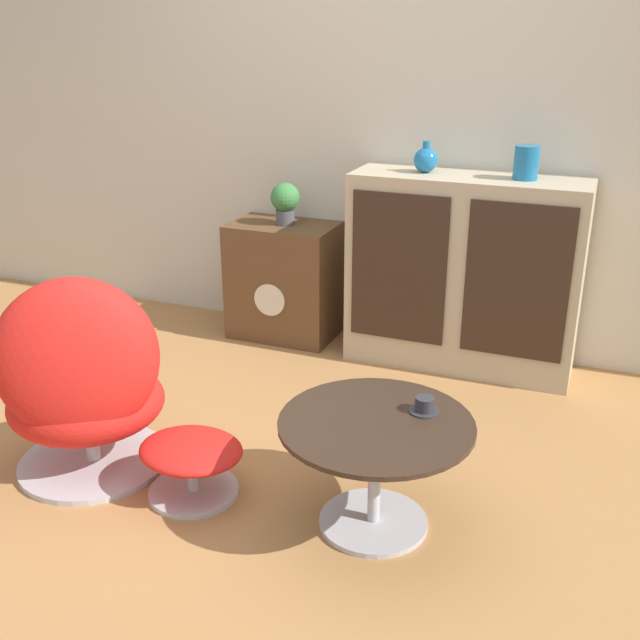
# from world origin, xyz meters

# --- Properties ---
(ground_plane) EXTENTS (12.00, 12.00, 0.00)m
(ground_plane) POSITION_xyz_m (0.00, 0.00, 0.00)
(ground_plane) COLOR #A87542
(wall_back) EXTENTS (6.40, 0.06, 2.60)m
(wall_back) POSITION_xyz_m (0.00, 1.69, 1.30)
(wall_back) COLOR beige
(wall_back) RESTS_ON ground_plane
(sideboard) EXTENTS (1.14, 0.40, 0.99)m
(sideboard) POSITION_xyz_m (0.48, 1.47, 0.49)
(sideboard) COLOR tan
(sideboard) RESTS_ON ground_plane
(tv_console) EXTENTS (0.58, 0.38, 0.65)m
(tv_console) POSITION_xyz_m (-0.53, 1.48, 0.32)
(tv_console) COLOR brown
(tv_console) RESTS_ON ground_plane
(egg_chair) EXTENTS (0.81, 0.79, 0.84)m
(egg_chair) POSITION_xyz_m (-0.64, -0.11, 0.38)
(egg_chair) COLOR #B7B7BC
(egg_chair) RESTS_ON ground_plane
(ottoman) EXTENTS (0.40, 0.34, 0.23)m
(ottoman) POSITION_xyz_m (-0.19, -0.09, 0.16)
(ottoman) COLOR #B7B7BC
(ottoman) RESTS_ON ground_plane
(coffee_table) EXTENTS (0.67, 0.67, 0.42)m
(coffee_table) POSITION_xyz_m (0.50, -0.01, 0.29)
(coffee_table) COLOR #B7B7BC
(coffee_table) RESTS_ON ground_plane
(vase_leftmost) EXTENTS (0.12, 0.12, 0.15)m
(vase_leftmost) POSITION_xyz_m (0.25, 1.47, 1.05)
(vase_leftmost) COLOR #196699
(vase_leftmost) RESTS_ON sideboard
(vase_inner_left) EXTENTS (0.12, 0.12, 0.16)m
(vase_inner_left) POSITION_xyz_m (0.73, 1.47, 1.06)
(vase_inner_left) COLOR #196699
(vase_inner_left) RESTS_ON sideboard
(potted_plant) EXTENTS (0.16, 0.16, 0.23)m
(potted_plant) POSITION_xyz_m (-0.51, 1.48, 0.78)
(potted_plant) COLOR #4C4C51
(potted_plant) RESTS_ON tv_console
(teacup) EXTENTS (0.11, 0.11, 0.05)m
(teacup) POSITION_xyz_m (0.63, 0.11, 0.44)
(teacup) COLOR #2D2D33
(teacup) RESTS_ON coffee_table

